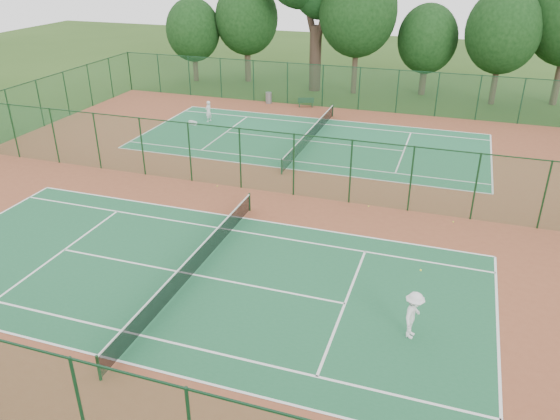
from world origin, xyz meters
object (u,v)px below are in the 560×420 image
object	(u,v)px
trash_bin	(269,98)
bench	(306,102)
player_far	(208,111)
kit_bag	(193,123)
player_near	(413,315)

from	to	relation	value
trash_bin	bench	distance (m)	3.39
player_far	kit_bag	bearing A→B (deg)	-22.72
player_far	bench	size ratio (longest dim) A/B	1.14
player_far	bench	xyz separation A→B (m)	(5.93, 6.39, -0.38)
trash_bin	bench	world-z (taller)	trash_bin
player_far	trash_bin	size ratio (longest dim) A/B	1.71
bench	kit_bag	xyz separation A→B (m)	(-6.76, -7.47, -0.30)
player_near	player_far	distance (m)	27.58
bench	kit_bag	bearing A→B (deg)	-150.40
trash_bin	kit_bag	size ratio (longest dim) A/B	1.36
player_near	bench	distance (m)	29.95
player_far	bench	bearing A→B (deg)	152.05
player_far	player_near	bearing A→B (deg)	54.86
player_near	trash_bin	size ratio (longest dim) A/B	1.90
player_near	bench	world-z (taller)	player_near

